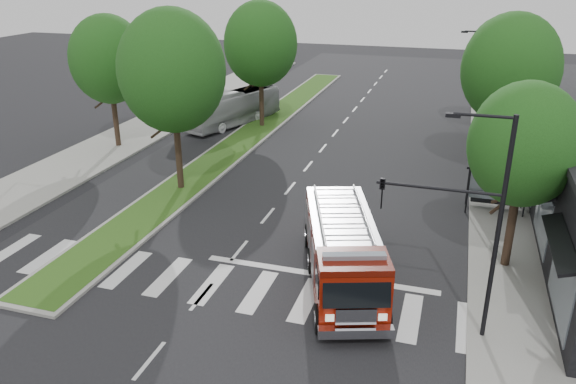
# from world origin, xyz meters

# --- Properties ---
(ground) EXTENTS (140.00, 140.00, 0.00)m
(ground) POSITION_xyz_m (0.00, 0.00, 0.00)
(ground) COLOR black
(ground) RESTS_ON ground
(sidewalk_right) EXTENTS (5.00, 80.00, 0.15)m
(sidewalk_right) POSITION_xyz_m (12.50, 10.00, 0.07)
(sidewalk_right) COLOR gray
(sidewalk_right) RESTS_ON ground
(sidewalk_left) EXTENTS (5.00, 80.00, 0.15)m
(sidewalk_left) POSITION_xyz_m (-14.50, 10.00, 0.07)
(sidewalk_left) COLOR gray
(sidewalk_left) RESTS_ON ground
(median) EXTENTS (3.00, 50.00, 0.15)m
(median) POSITION_xyz_m (-6.00, 18.00, 0.08)
(median) COLOR gray
(median) RESTS_ON ground
(bus_shelter) EXTENTS (3.20, 1.60, 2.61)m
(bus_shelter) POSITION_xyz_m (11.20, 8.15, 2.04)
(bus_shelter) COLOR black
(bus_shelter) RESTS_ON ground
(tree_right_near) EXTENTS (4.40, 4.40, 8.05)m
(tree_right_near) POSITION_xyz_m (11.50, 2.00, 5.51)
(tree_right_near) COLOR black
(tree_right_near) RESTS_ON ground
(tree_right_mid) EXTENTS (5.60, 5.60, 9.72)m
(tree_right_mid) POSITION_xyz_m (11.50, 14.00, 6.49)
(tree_right_mid) COLOR black
(tree_right_mid) RESTS_ON ground
(tree_right_far) EXTENTS (5.00, 5.00, 8.73)m
(tree_right_far) POSITION_xyz_m (11.50, 24.00, 5.84)
(tree_right_far) COLOR black
(tree_right_far) RESTS_ON ground
(tree_median_near) EXTENTS (5.80, 5.80, 10.16)m
(tree_median_near) POSITION_xyz_m (-6.00, 6.00, 6.81)
(tree_median_near) COLOR black
(tree_median_near) RESTS_ON ground
(tree_median_far) EXTENTS (5.60, 5.60, 9.72)m
(tree_median_far) POSITION_xyz_m (-6.00, 20.00, 6.49)
(tree_median_far) COLOR black
(tree_median_far) RESTS_ON ground
(tree_left_mid) EXTENTS (5.20, 5.20, 9.16)m
(tree_left_mid) POSITION_xyz_m (-14.00, 12.00, 6.16)
(tree_left_mid) COLOR black
(tree_left_mid) RESTS_ON ground
(streetlight_right_near) EXTENTS (4.08, 0.22, 8.00)m
(streetlight_right_near) POSITION_xyz_m (9.61, -3.50, 4.67)
(streetlight_right_near) COLOR black
(streetlight_right_near) RESTS_ON ground
(streetlight_right_far) EXTENTS (2.11, 0.20, 8.00)m
(streetlight_right_far) POSITION_xyz_m (10.35, 20.00, 4.48)
(streetlight_right_far) COLOR black
(streetlight_right_far) RESTS_ON ground
(fire_engine) EXTENTS (5.11, 8.92, 2.97)m
(fire_engine) POSITION_xyz_m (5.03, -1.34, 1.42)
(fire_engine) COLOR #560D04
(fire_engine) RESTS_ON ground
(city_bus) EXTENTS (5.25, 9.89, 2.69)m
(city_bus) POSITION_xyz_m (-8.50, 20.13, 1.35)
(city_bus) COLOR #ADADB1
(city_bus) RESTS_ON ground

